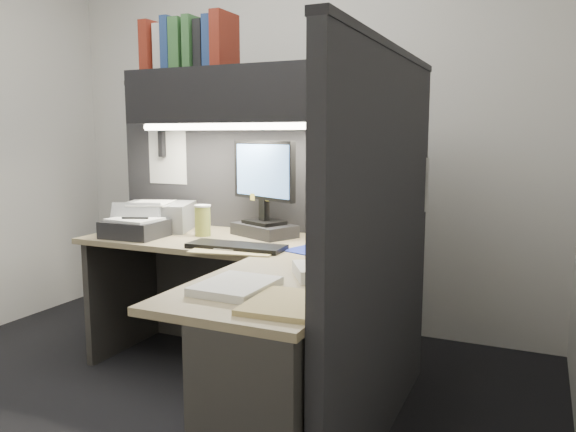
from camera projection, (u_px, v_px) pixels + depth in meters
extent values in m
plane|color=black|center=(164.00, 411.00, 2.64)|extent=(3.50, 3.50, 0.00)
cube|color=silver|center=(293.00, 125.00, 3.80)|extent=(3.50, 0.04, 2.70)
cube|color=black|center=(259.00, 217.00, 3.35)|extent=(1.90, 0.06, 1.60)
cube|color=black|center=(382.00, 255.00, 2.28)|extent=(0.06, 1.50, 1.60)
cube|color=#93825D|center=(240.00, 243.00, 3.00)|extent=(1.70, 0.68, 0.03)
cube|color=#93825D|center=(268.00, 290.00, 2.08)|extent=(0.60, 0.85, 0.03)
cube|color=#302D2A|center=(265.00, 294.00, 3.32)|extent=(1.61, 0.02, 0.70)
cube|color=#302D2A|center=(124.00, 292.00, 3.38)|extent=(0.04, 0.61, 0.70)
cube|color=#302D2A|center=(266.00, 414.00, 1.89)|extent=(0.38, 0.40, 0.70)
cube|color=black|center=(259.00, 95.00, 3.05)|extent=(1.55, 0.34, 0.30)
cylinder|color=white|center=(247.00, 126.00, 2.95)|extent=(1.32, 0.04, 0.04)
cube|color=black|center=(264.00, 230.00, 3.11)|extent=(0.41, 0.34, 0.07)
cube|color=black|center=(264.00, 210.00, 3.09)|extent=(0.06, 0.06, 0.12)
cube|color=black|center=(263.00, 170.00, 3.05)|extent=(0.46, 0.23, 0.32)
cube|color=#5F8ED0|center=(262.00, 171.00, 3.04)|extent=(0.41, 0.19, 0.28)
cube|color=black|center=(236.00, 246.00, 2.76)|extent=(0.50, 0.19, 0.02)
cube|color=navy|center=(313.00, 251.00, 2.71)|extent=(0.29, 0.27, 0.00)
ellipsoid|color=black|center=(315.00, 246.00, 2.70)|extent=(0.08, 0.12, 0.04)
cube|color=beige|center=(355.00, 231.00, 2.97)|extent=(0.30, 0.31, 0.10)
cylinder|color=#B7AF49|center=(203.00, 221.00, 3.11)|extent=(0.10, 0.10, 0.16)
cube|color=gray|center=(157.00, 216.00, 3.31)|extent=(0.48, 0.45, 0.16)
cube|color=black|center=(135.00, 229.00, 3.07)|extent=(0.32, 0.27, 0.09)
cube|color=tan|center=(236.00, 249.00, 2.73)|extent=(0.45, 0.34, 0.01)
cube|color=white|center=(328.00, 271.00, 2.21)|extent=(0.33, 0.32, 0.05)
cube|color=white|center=(236.00, 286.00, 2.02)|extent=(0.25, 0.30, 0.03)
cube|color=tan|center=(287.00, 303.00, 1.83)|extent=(0.26, 0.32, 0.02)
cube|color=maroon|center=(155.00, 47.00, 3.27)|extent=(0.07, 0.22, 0.28)
cube|color=#B2B2AD|center=(168.00, 49.00, 3.27)|extent=(0.06, 0.22, 0.26)
cube|color=navy|center=(175.00, 45.00, 3.21)|extent=(0.05, 0.22, 0.29)
cube|color=#295128|center=(184.00, 45.00, 3.19)|extent=(0.07, 0.22, 0.28)
cube|color=#295128|center=(196.00, 44.00, 3.15)|extent=(0.05, 0.22, 0.29)
cube|color=black|center=(207.00, 46.00, 3.15)|extent=(0.05, 0.22, 0.26)
cube|color=navy|center=(216.00, 43.00, 3.11)|extent=(0.06, 0.22, 0.28)
cube|color=maroon|center=(225.00, 40.00, 3.07)|extent=(0.07, 0.22, 0.30)
cube|color=white|center=(367.00, 179.00, 3.01)|extent=(0.21, 0.00, 0.28)
cube|color=white|center=(408.00, 184.00, 2.92)|extent=(0.21, 0.00, 0.28)
cube|color=white|center=(167.00, 157.00, 3.53)|extent=(0.28, 0.00, 0.34)
cube|color=black|center=(366.00, 205.00, 2.15)|extent=(0.00, 0.18, 0.22)
cube|color=white|center=(335.00, 238.00, 1.84)|extent=(0.00, 0.21, 0.28)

